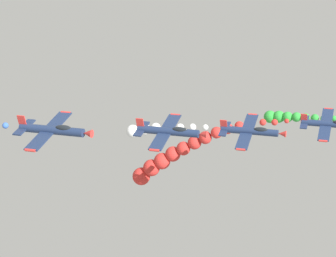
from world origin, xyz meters
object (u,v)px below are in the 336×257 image
airplane_right_outer (53,130)px  airplane_right_inner (251,131)px  airplane_left_inner (329,124)px  airplane_left_outer (169,131)px

airplane_right_outer → airplane_right_inner: bearing=141.3°
airplane_left_inner → airplane_right_inner: 16.98m
airplane_right_inner → airplane_right_outer: bearing=-38.7°
airplane_left_inner → airplane_left_outer: (25.79, -20.07, 3.04)m
airplane_left_outer → airplane_right_outer: 16.79m
airplane_left_inner → airplane_right_inner: size_ratio=1.00×
airplane_left_outer → airplane_right_outer: size_ratio=1.00×
airplane_left_inner → airplane_left_outer: bearing=-37.9°
airplane_left_inner → airplane_right_outer: size_ratio=1.00×
airplane_right_inner → airplane_left_outer: (12.95, -8.99, 2.23)m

